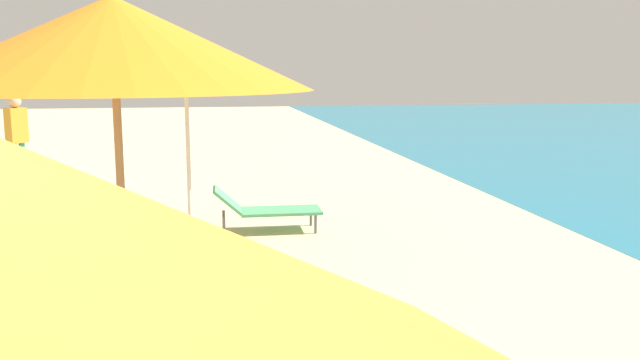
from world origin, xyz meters
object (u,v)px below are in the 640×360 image
Objects in this scene: umbrella_second at (114,44)px; lounger_second_shoreside at (265,305)px; person_walking_near at (17,132)px; lounger_farthest_shoreside at (265,208)px; umbrella_farthest at (185,60)px.

umbrella_second is 2.57m from lounger_second_shoreside.
umbrella_second reaches higher than person_walking_near.
umbrella_second is 5.55m from lounger_farthest_shoreside.
umbrella_second is 1.82× the size of lounger_farthest_shoreside.
lounger_second_shoreside is 8.99m from person_walking_near.
person_walking_near is at bearing 136.67° from lounger_farthest_shoreside.
umbrella_second reaches higher than umbrella_farthest.
lounger_farthest_shoreside is at bearing 76.33° from lounger_second_shoreside.
umbrella_second is at bearing 147.57° from person_walking_near.
lounger_second_shoreside is at bearing -77.26° from umbrella_farthest.
umbrella_second reaches higher than lounger_second_shoreside.
umbrella_farthest is 1.79× the size of lounger_farthest_shoreside.
person_walking_near is at bearing 122.67° from umbrella_farthest.
umbrella_farthest is (-0.66, 2.92, 2.04)m from lounger_second_shoreside.
umbrella_second is 1.83× the size of lounger_second_shoreside.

